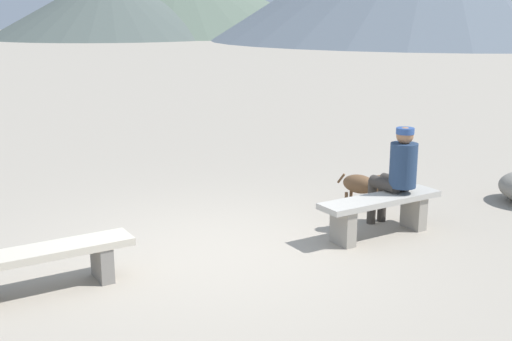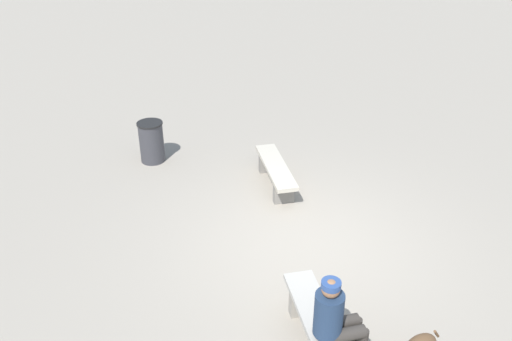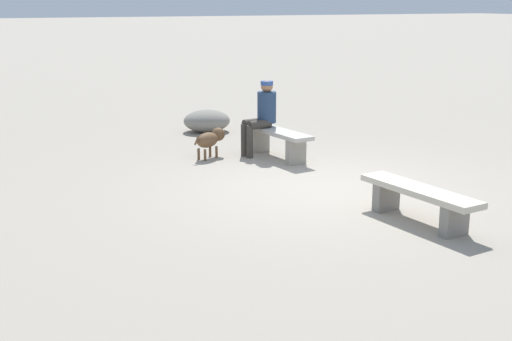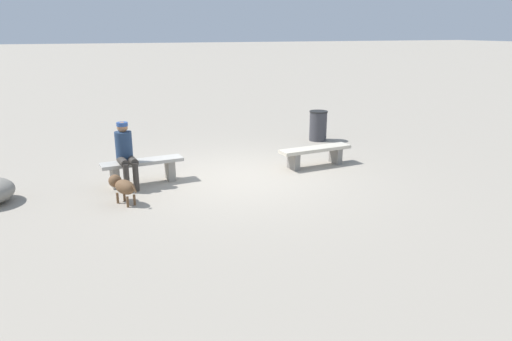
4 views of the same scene
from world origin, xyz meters
The scene contains 5 objects.
ground centered at (0.00, 0.00, -0.03)m, with size 210.00×210.00×0.06m, color #9E9384.
bench_left centered at (-1.84, -0.23, 0.31)m, with size 1.73×0.53×0.43m.
bench_right centered at (1.95, -0.34, 0.33)m, with size 1.63×0.53×0.48m.
seated_person centered at (2.27, -0.22, 0.74)m, with size 0.38×0.63×1.28m.
trash_bin centered at (-3.12, -2.49, 0.41)m, with size 0.50×0.50×0.82m.
Camera 2 is at (6.37, -1.60, 4.91)m, focal length 37.01 mm.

